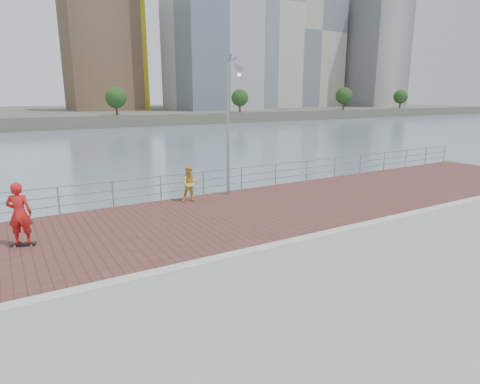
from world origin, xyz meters
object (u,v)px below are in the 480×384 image
street_lamp (233,102)px  bystander (190,184)px  skateboarder (19,213)px  guardrail (183,183)px

street_lamp → bystander: size_ratio=3.81×
street_lamp → skateboarder: bearing=-166.1°
guardrail → skateboarder: 7.25m
guardrail → bystander: 0.85m
skateboarder → bystander: skateboarder is taller
street_lamp → bystander: 4.01m
street_lamp → bystander: (-2.07, 0.09, -3.43)m
guardrail → street_lamp: (2.07, -0.94, 3.54)m
guardrail → skateboarder: size_ratio=20.54×
guardrail → bystander: bearing=-90.0°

